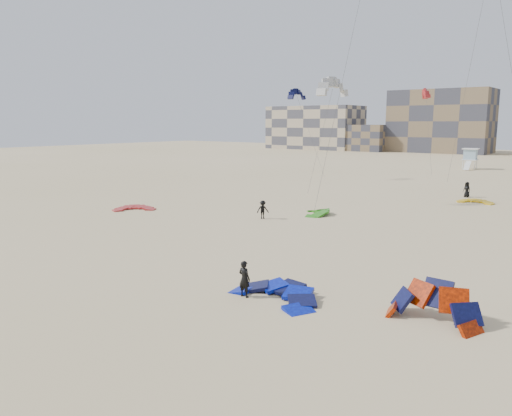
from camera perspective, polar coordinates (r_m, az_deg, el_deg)
The scene contains 16 objects.
ground at distance 24.57m, azimuth -6.79°, elevation -10.77°, with size 320.00×320.00×0.00m, color #D0B68C.
kite_ground_blue at distance 25.13m, azimuth 2.27°, elevation -10.23°, with size 4.49×4.63×1.00m, color #0623C2, non-canonical shape.
kite_ground_orange at distance 23.61m, azimuth 19.39°, elevation -12.14°, with size 4.20×3.04×2.84m, color #EB2D00, non-canonical shape.
kite_ground_red at distance 51.28m, azimuth -13.74°, elevation -0.19°, with size 3.68×3.88×0.58m, color #B32B13, non-canonical shape.
kite_ground_green at distance 47.70m, azimuth 6.83°, elevation -0.71°, with size 3.62×3.75×0.98m, color #35921C, non-canonical shape.
kite_ground_yellow at distance 59.17m, azimuth 23.77°, elevation 0.55°, with size 3.35×3.51×0.52m, color #E0BB0D, non-canonical shape.
kitesurfer_main at distance 24.98m, azimuth -1.34°, elevation -8.10°, with size 0.68×0.44×1.85m, color black.
kitesurfer_c at distance 44.98m, azimuth 0.77°, elevation -0.19°, with size 1.08×0.62×1.67m, color black.
kitesurfer_e at distance 63.15m, azimuth 22.96°, elevation 1.96°, with size 0.88×0.57×1.79m, color black.
kite_fly_grey at distance 54.50m, azimuth 8.75°, elevation 13.31°, with size 4.66×4.66×12.41m.
kite_fly_navy at distance 77.54m, azimuth 4.67°, elevation 12.71°, with size 8.56×4.68×12.87m.
kite_fly_red at distance 81.55m, azimuth 18.85°, elevation 12.18°, with size 4.67×5.55×12.92m.
lifeguard_tower_far at distance 102.05m, azimuth 23.27°, elevation 5.18°, with size 2.96×5.39×3.86m.
condo_west_a at distance 169.92m, azimuth 6.75°, elevation 9.11°, with size 30.00×15.00×14.00m, color tan.
condo_west_b at distance 157.40m, azimuth 20.35°, elevation 9.27°, with size 28.00×14.00×18.00m, color brown.
condo_fill_left at distance 158.96m, azimuth 12.64°, elevation 7.82°, with size 12.00×10.00×8.00m, color brown.
Camera 1 is at (16.06, -16.51, 8.57)m, focal length 35.00 mm.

